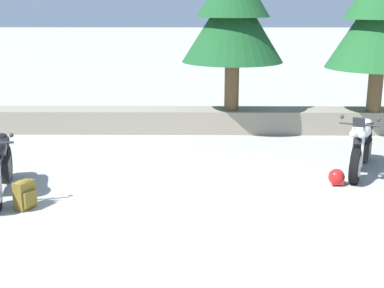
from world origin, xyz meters
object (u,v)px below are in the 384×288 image
at_px(rider_backpack, 25,194).
at_px(pine_tree_far_left, 233,9).
at_px(rider_helmet, 337,177).
at_px(motorcycle_silver_centre, 361,146).
at_px(pine_tree_mid_left, 382,14).

xyz_separation_m(rider_backpack, pine_tree_far_left, (3.43, 4.95, 2.65)).
xyz_separation_m(rider_backpack, rider_helmet, (5.02, 1.14, -0.11)).
xyz_separation_m(motorcycle_silver_centre, rider_helmet, (-0.61, -0.74, -0.35)).
bearing_deg(rider_helmet, pine_tree_mid_left, 64.30).
relative_size(rider_backpack, pine_tree_far_left, 0.12).
bearing_deg(rider_backpack, pine_tree_mid_left, 35.29).
bearing_deg(rider_backpack, pine_tree_far_left, 55.27).
bearing_deg(pine_tree_mid_left, pine_tree_far_left, 177.45).
bearing_deg(motorcycle_silver_centre, rider_backpack, -161.54).
height_order(motorcycle_silver_centre, rider_helmet, motorcycle_silver_centre).
distance_m(motorcycle_silver_centre, pine_tree_mid_left, 3.90).
bearing_deg(motorcycle_silver_centre, pine_tree_far_left, 125.62).
distance_m(motorcycle_silver_centre, rider_backpack, 5.94).
relative_size(rider_helmet, pine_tree_mid_left, 0.08).
xyz_separation_m(motorcycle_silver_centre, pine_tree_far_left, (-2.20, 3.07, 2.41)).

